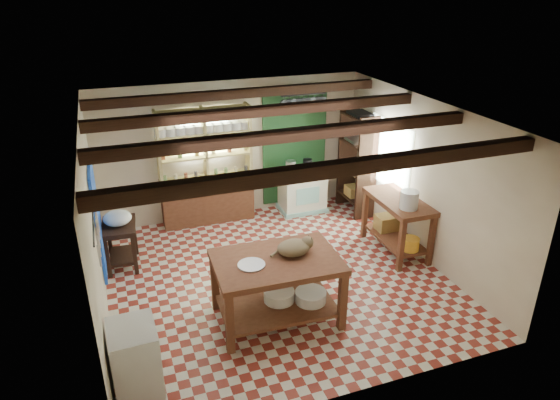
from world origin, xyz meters
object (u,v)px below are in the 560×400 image
object	(u,v)px
right_counter	(396,225)
cat	(294,248)
work_table	(277,289)
stove	(302,191)
white_cabinet	(136,362)
prep_table	(121,245)

from	to	relation	value
right_counter	cat	distance (m)	2.54
work_table	stove	distance (m)	3.49
stove	cat	bearing A→B (deg)	-114.10
white_cabinet	right_counter	bearing A→B (deg)	21.02
work_table	white_cabinet	size ratio (longest dim) A/B	1.82
cat	work_table	bearing A→B (deg)	-178.69
work_table	cat	world-z (taller)	cat
work_table	white_cabinet	xyz separation A→B (m)	(-1.89, -0.76, -0.02)
work_table	prep_table	size ratio (longest dim) A/B	2.21
prep_table	right_counter	distance (m)	4.51
prep_table	white_cabinet	distance (m)	2.88
stove	cat	xyz separation A→B (m)	(-1.37, -3.05, 0.61)
white_cabinet	cat	xyz separation A→B (m)	(2.15, 0.80, 0.58)
work_table	stove	size ratio (longest dim) A/B	1.90
white_cabinet	cat	world-z (taller)	cat
work_table	prep_table	distance (m)	2.83
right_counter	cat	bearing A→B (deg)	-154.38
white_cabinet	right_counter	world-z (taller)	right_counter
stove	work_table	bearing A→B (deg)	-117.59
stove	right_counter	distance (m)	2.20
work_table	stove	bearing A→B (deg)	64.40
work_table	cat	xyz separation A→B (m)	(0.25, 0.04, 0.56)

